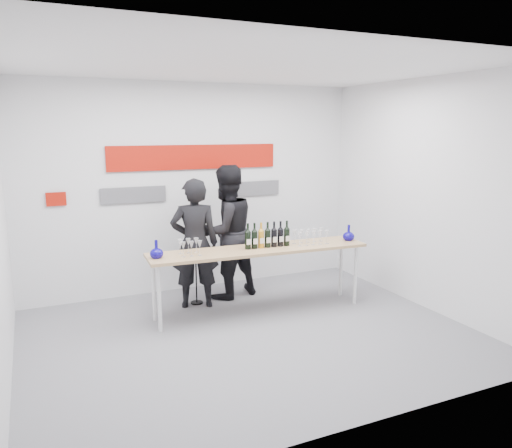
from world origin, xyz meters
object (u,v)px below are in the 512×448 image
object	(u,v)px
tasting_table	(259,253)
presenter_right	(226,232)
presenter_left	(195,243)
mic_stand	(196,272)

from	to	relation	value
tasting_table	presenter_right	bearing A→B (deg)	105.24
presenter_left	presenter_right	distance (m)	0.57
tasting_table	presenter_left	bearing A→B (deg)	144.53
presenter_left	presenter_right	size ratio (longest dim) A/B	0.93
tasting_table	mic_stand	bearing A→B (deg)	138.64
presenter_left	mic_stand	size ratio (longest dim) A/B	1.20
tasting_table	mic_stand	size ratio (longest dim) A/B	2.00
presenter_right	mic_stand	world-z (taller)	presenter_right
presenter_left	mic_stand	bearing A→B (deg)	-97.63
mic_stand	presenter_left	bearing A→B (deg)	-134.12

